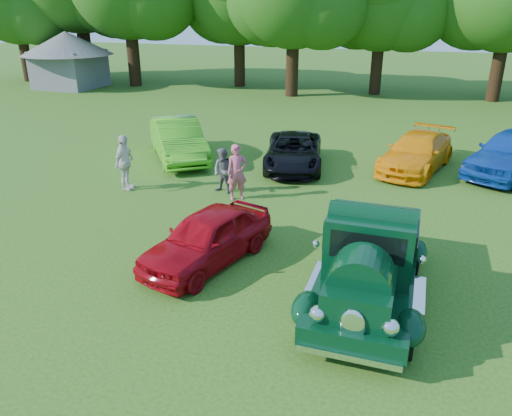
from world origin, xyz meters
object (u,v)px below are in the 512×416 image
(back_car_blue, at_px, (512,153))
(gazebo, at_px, (68,53))
(back_car_lime, at_px, (178,140))
(spectator_grey, at_px, (223,171))
(spectator_white, at_px, (124,163))
(back_car_orange, at_px, (417,152))
(back_car_black, at_px, (294,151))
(red_convertible, at_px, (207,238))
(spectator_pink, at_px, (237,172))
(hero_pickup, at_px, (369,261))

(back_car_blue, distance_m, gazebo, 30.25)
(back_car_lime, distance_m, spectator_grey, 4.33)
(spectator_white, height_order, gazebo, gazebo)
(back_car_lime, xyz_separation_m, gazebo, (-15.62, 13.81, 1.62))
(back_car_orange, bearing_deg, spectator_grey, -127.09)
(back_car_blue, height_order, spectator_grey, back_car_blue)
(back_car_black, bearing_deg, gazebo, 134.30)
(red_convertible, xyz_separation_m, back_car_black, (0.05, 7.89, -0.03))
(back_car_blue, bearing_deg, spectator_pink, -120.04)
(hero_pickup, bearing_deg, gazebo, 137.86)
(red_convertible, distance_m, spectator_grey, 4.71)
(back_car_lime, bearing_deg, hero_pickup, -79.81)
(red_convertible, relative_size, back_car_black, 0.85)
(spectator_grey, relative_size, spectator_white, 0.81)
(spectator_pink, bearing_deg, back_car_lime, 103.42)
(back_car_lime, bearing_deg, back_car_blue, -27.24)
(hero_pickup, height_order, spectator_grey, hero_pickup)
(hero_pickup, distance_m, spectator_grey, 7.11)
(spectator_pink, relative_size, spectator_grey, 1.18)
(spectator_pink, distance_m, spectator_grey, 0.73)
(back_car_black, bearing_deg, red_convertible, -102.52)
(hero_pickup, xyz_separation_m, back_car_blue, (3.85, 9.83, -0.05))
(back_car_lime, bearing_deg, back_car_orange, -26.79)
(red_convertible, height_order, back_car_black, red_convertible)
(back_car_lime, bearing_deg, spectator_grey, -80.22)
(spectator_white, bearing_deg, spectator_pink, -89.93)
(hero_pickup, xyz_separation_m, red_convertible, (-3.78, 0.36, -0.22))
(hero_pickup, height_order, spectator_pink, hero_pickup)
(spectator_pink, height_order, spectator_white, spectator_white)
(spectator_grey, xyz_separation_m, gazebo, (-18.75, 16.80, 1.66))
(hero_pickup, xyz_separation_m, gazebo, (-23.94, 21.66, 1.54))
(hero_pickup, xyz_separation_m, back_car_orange, (0.64, 9.38, -0.20))
(red_convertible, distance_m, back_car_black, 7.89)
(back_car_black, bearing_deg, back_car_blue, -0.36)
(back_car_orange, height_order, spectator_pink, spectator_pink)
(spectator_white, relative_size, gazebo, 0.29)
(back_car_black, height_order, spectator_white, spectator_white)
(red_convertible, height_order, spectator_grey, spectator_grey)
(back_car_lime, xyz_separation_m, spectator_grey, (3.13, -3.00, -0.04))
(back_car_black, distance_m, spectator_grey, 3.69)
(back_car_blue, bearing_deg, back_car_black, -140.64)
(red_convertible, distance_m, back_car_orange, 10.05)
(back_car_blue, xyz_separation_m, gazebo, (-27.80, 11.83, 1.59))
(spectator_grey, bearing_deg, spectator_white, -151.53)
(back_car_lime, distance_m, spectator_white, 3.72)
(back_car_lime, relative_size, back_car_black, 1.07)
(hero_pickup, bearing_deg, spectator_white, 153.69)
(back_car_lime, relative_size, spectator_pink, 2.69)
(spectator_pink, xyz_separation_m, spectator_white, (-3.80, -0.34, 0.04))
(spectator_grey, xyz_separation_m, spectator_white, (-3.19, -0.72, 0.17))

